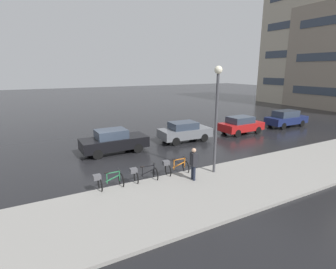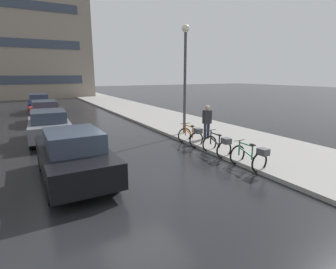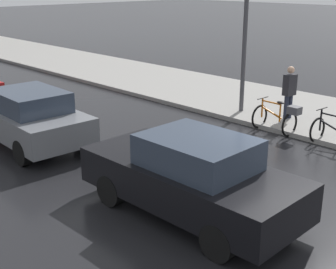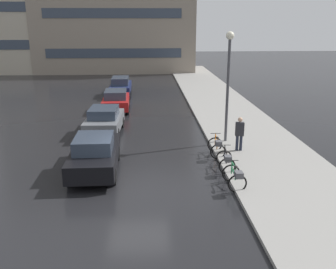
{
  "view_description": "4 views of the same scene",
  "coord_description": "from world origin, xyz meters",
  "px_view_note": "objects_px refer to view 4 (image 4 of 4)",
  "views": [
    {
      "loc": [
        14.85,
        -3.63,
        5.47
      ],
      "look_at": [
        1.34,
        3.67,
        1.65
      ],
      "focal_mm": 28.0,
      "sensor_mm": 36.0,
      "label": 1
    },
    {
      "loc": [
        -2.96,
        -6.91,
        3.21
      ],
      "look_at": [
        1.87,
        1.87,
        0.92
      ],
      "focal_mm": 28.0,
      "sensor_mm": 36.0,
      "label": 2
    },
    {
      "loc": [
        -7.71,
        -4.22,
        4.3
      ],
      "look_at": [
        -0.6,
        3.06,
        0.9
      ],
      "focal_mm": 50.0,
      "sensor_mm": 36.0,
      "label": 3
    },
    {
      "loc": [
        0.42,
        -13.62,
        6.04
      ],
      "look_at": [
        1.3,
        1.88,
        1.39
      ],
      "focal_mm": 40.0,
      "sensor_mm": 36.0,
      "label": 4
    }
  ],
  "objects_px": {
    "bicycle_second": "(226,160)",
    "bicycle_third": "(217,146)",
    "car_grey": "(104,120)",
    "car_black": "(95,154)",
    "car_red": "(116,100)",
    "car_navy": "(121,86)",
    "pedestrian": "(239,133)",
    "streetlamp": "(228,72)",
    "bicycle_nearest": "(235,177)"
  },
  "relations": [
    {
      "from": "bicycle_second",
      "to": "bicycle_third",
      "type": "distance_m",
      "value": 1.83
    },
    {
      "from": "car_grey",
      "to": "car_black",
      "type": "bearing_deg",
      "value": -87.94
    },
    {
      "from": "car_red",
      "to": "car_navy",
      "type": "bearing_deg",
      "value": 90.51
    },
    {
      "from": "car_black",
      "to": "pedestrian",
      "type": "height_order",
      "value": "pedestrian"
    },
    {
      "from": "streetlamp",
      "to": "bicycle_nearest",
      "type": "bearing_deg",
      "value": -98.01
    },
    {
      "from": "car_grey",
      "to": "car_navy",
      "type": "relative_size",
      "value": 0.94
    },
    {
      "from": "bicycle_nearest",
      "to": "car_navy",
      "type": "bearing_deg",
      "value": 105.96
    },
    {
      "from": "bicycle_third",
      "to": "car_navy",
      "type": "relative_size",
      "value": 0.32
    },
    {
      "from": "bicycle_third",
      "to": "streetlamp",
      "type": "xyz_separation_m",
      "value": [
        0.82,
        1.96,
        3.21
      ]
    },
    {
      "from": "car_navy",
      "to": "pedestrian",
      "type": "relative_size",
      "value": 2.46
    },
    {
      "from": "car_red",
      "to": "car_grey",
      "type": "bearing_deg",
      "value": -92.2
    },
    {
      "from": "bicycle_third",
      "to": "pedestrian",
      "type": "xyz_separation_m",
      "value": [
        1.15,
        0.41,
        0.51
      ]
    },
    {
      "from": "pedestrian",
      "to": "streetlamp",
      "type": "xyz_separation_m",
      "value": [
        -0.33,
        1.55,
        2.7
      ]
    },
    {
      "from": "bicycle_second",
      "to": "car_navy",
      "type": "relative_size",
      "value": 0.31
    },
    {
      "from": "car_black",
      "to": "bicycle_second",
      "type": "bearing_deg",
      "value": -2.21
    },
    {
      "from": "car_navy",
      "to": "car_grey",
      "type": "bearing_deg",
      "value": -90.81
    },
    {
      "from": "bicycle_third",
      "to": "car_red",
      "type": "xyz_separation_m",
      "value": [
        -5.42,
        9.77,
        0.29
      ]
    },
    {
      "from": "car_black",
      "to": "pedestrian",
      "type": "relative_size",
      "value": 2.49
    },
    {
      "from": "bicycle_third",
      "to": "car_red",
      "type": "distance_m",
      "value": 11.18
    },
    {
      "from": "bicycle_second",
      "to": "car_red",
      "type": "distance_m",
      "value": 12.84
    },
    {
      "from": "pedestrian",
      "to": "car_black",
      "type": "bearing_deg",
      "value": -162.91
    },
    {
      "from": "car_black",
      "to": "car_red",
      "type": "height_order",
      "value": "car_black"
    },
    {
      "from": "car_navy",
      "to": "car_red",
      "type": "bearing_deg",
      "value": -89.49
    },
    {
      "from": "bicycle_second",
      "to": "car_grey",
      "type": "xyz_separation_m",
      "value": [
        -5.71,
        5.94,
        0.31
      ]
    },
    {
      "from": "car_navy",
      "to": "streetlamp",
      "type": "xyz_separation_m",
      "value": [
        6.3,
        -13.76,
        2.88
      ]
    },
    {
      "from": "car_grey",
      "to": "streetlamp",
      "type": "bearing_deg",
      "value": -18.5
    },
    {
      "from": "bicycle_second",
      "to": "car_grey",
      "type": "height_order",
      "value": "car_grey"
    },
    {
      "from": "bicycle_nearest",
      "to": "pedestrian",
      "type": "distance_m",
      "value": 4.17
    },
    {
      "from": "bicycle_third",
      "to": "pedestrian",
      "type": "bearing_deg",
      "value": 19.71
    },
    {
      "from": "car_grey",
      "to": "car_navy",
      "type": "distance_m",
      "value": 11.6
    },
    {
      "from": "pedestrian",
      "to": "car_navy",
      "type": "bearing_deg",
      "value": 113.4
    },
    {
      "from": "car_black",
      "to": "bicycle_nearest",
      "type": "bearing_deg",
      "value": -19.75
    },
    {
      "from": "car_grey",
      "to": "car_navy",
      "type": "xyz_separation_m",
      "value": [
        0.16,
        11.6,
        0.03
      ]
    },
    {
      "from": "bicycle_nearest",
      "to": "bicycle_third",
      "type": "distance_m",
      "value": 3.58
    },
    {
      "from": "car_black",
      "to": "car_navy",
      "type": "bearing_deg",
      "value": 90.14
    },
    {
      "from": "bicycle_nearest",
      "to": "streetlamp",
      "type": "relative_size",
      "value": 0.24
    },
    {
      "from": "bicycle_nearest",
      "to": "bicycle_third",
      "type": "bearing_deg",
      "value": 90.65
    },
    {
      "from": "pedestrian",
      "to": "streetlamp",
      "type": "bearing_deg",
      "value": 101.96
    },
    {
      "from": "bicycle_third",
      "to": "car_grey",
      "type": "xyz_separation_m",
      "value": [
        -5.64,
        4.12,
        0.29
      ]
    },
    {
      "from": "bicycle_second",
      "to": "car_navy",
      "type": "bearing_deg",
      "value": 107.53
    },
    {
      "from": "bicycle_third",
      "to": "car_grey",
      "type": "relative_size",
      "value": 0.34
    },
    {
      "from": "bicycle_nearest",
      "to": "car_grey",
      "type": "bearing_deg",
      "value": 126.44
    },
    {
      "from": "car_red",
      "to": "pedestrian",
      "type": "bearing_deg",
      "value": -54.93
    },
    {
      "from": "bicycle_nearest",
      "to": "bicycle_third",
      "type": "height_order",
      "value": "bicycle_third"
    },
    {
      "from": "car_black",
      "to": "car_navy",
      "type": "xyz_separation_m",
      "value": [
        -0.04,
        17.33,
        0.02
      ]
    },
    {
      "from": "car_grey",
      "to": "pedestrian",
      "type": "height_order",
      "value": "pedestrian"
    },
    {
      "from": "car_black",
      "to": "streetlamp",
      "type": "xyz_separation_m",
      "value": [
        6.26,
        3.57,
        2.9
      ]
    },
    {
      "from": "bicycle_nearest",
      "to": "car_navy",
      "type": "xyz_separation_m",
      "value": [
        -5.52,
        19.3,
        0.33
      ]
    },
    {
      "from": "bicycle_nearest",
      "to": "car_black",
      "type": "distance_m",
      "value": 5.83
    },
    {
      "from": "car_navy",
      "to": "streetlamp",
      "type": "bearing_deg",
      "value": -65.41
    }
  ]
}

